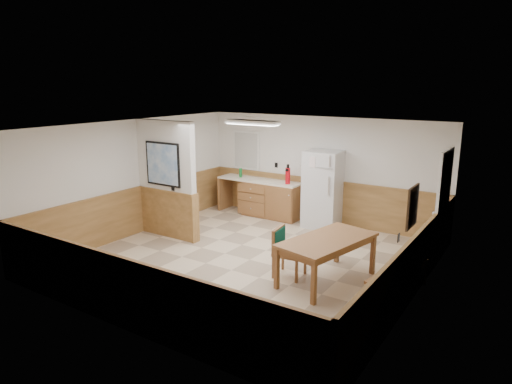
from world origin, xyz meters
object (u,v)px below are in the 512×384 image
Objects in this scene: dining_chair at (285,248)px; fire_extinguisher at (288,175)px; refrigerator at (323,189)px; dining_bench at (398,276)px; soap_bottle at (241,173)px; dining_table at (327,244)px.

fire_extinguisher is at bearing 111.43° from dining_chair.
refrigerator reaches higher than dining_bench.
refrigerator reaches higher than fire_extinguisher.
dining_table is at bearing -36.79° from soap_bottle.
soap_bottle is (-3.66, 2.74, 0.36)m from dining_table.
dining_chair is at bearing -161.73° from dining_bench.
dining_chair is at bearing -58.42° from fire_extinguisher.
dining_table is at bearing 6.56° from dining_chair.
fire_extinguisher reaches higher than dining_bench.
dining_bench is 1.79× the size of dining_chair.
dining_bench is at bearing 16.37° from dining_table.
dining_chair is at bearing -81.24° from refrigerator.
dining_chair is (0.64, -2.88, -0.39)m from refrigerator.
refrigerator is at bearing 95.58° from dining_chair.
dining_chair reaches higher than dining_bench.
dining_table is 2.23× the size of dining_chair.
soap_bottle reaches higher than dining_chair.
refrigerator reaches higher than soap_bottle.
dining_chair is (-1.88, -0.25, 0.15)m from dining_bench.
dining_table is 0.75m from dining_chair.
refrigerator is 2.31m from soap_bottle.
refrigerator reaches higher than dining_table.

